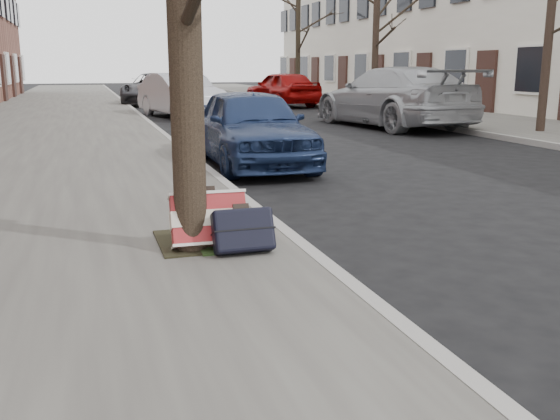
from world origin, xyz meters
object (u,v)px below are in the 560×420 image
object	(u,v)px
suitcase_red	(209,220)
car_near_front	(251,127)
car_near_mid	(181,95)
suitcase_navy	(243,230)

from	to	relation	value
suitcase_red	car_near_front	size ratio (longest dim) A/B	0.16
car_near_mid	car_near_front	bearing A→B (deg)	-106.14
suitcase_red	suitcase_navy	bearing A→B (deg)	-43.83
car_near_front	car_near_mid	xyz separation A→B (m)	(0.41, 10.22, 0.06)
car_near_mid	suitcase_navy	bearing A→B (deg)	-110.65
car_near_front	car_near_mid	size ratio (longest dim) A/B	0.88
car_near_front	suitcase_navy	bearing A→B (deg)	-104.78
suitcase_navy	car_near_front	world-z (taller)	car_near_front
suitcase_navy	car_near_mid	distance (m)	15.42
car_near_front	suitcase_red	bearing A→B (deg)	-108.00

